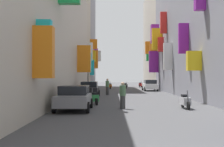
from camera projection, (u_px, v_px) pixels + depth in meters
ground_plane at (126, 94)px, 34.69m from camera, size 140.00×140.00×0.00m
building_left_near at (29, 24)px, 24.06m from camera, size 7.39×38.63×12.03m
building_left_mid_a at (69, 17)px, 46.61m from camera, size 7.12×6.38×21.84m
building_left_mid_b at (77, 28)px, 57.29m from camera, size 7.35×14.99×21.93m
building_right_mid_b at (187, 11)px, 39.46m from camera, size 7.32×5.77×20.57m
building_right_mid_c at (178, 24)px, 44.37m from camera, size 7.34×4.08×19.03m
building_right_far at (165, 39)px, 55.59m from camera, size 7.24×18.37×17.24m
parked_car_white at (150, 85)px, 42.21m from camera, size 1.86×4.47×1.50m
parked_car_grey at (74, 97)px, 17.76m from camera, size 1.95×3.99×1.42m
parked_car_black at (89, 89)px, 29.46m from camera, size 1.86×4.13×1.45m
scooter_black at (125, 86)px, 50.19m from camera, size 0.53×1.94×1.13m
scooter_red at (140, 85)px, 55.84m from camera, size 0.78×1.90×1.13m
scooter_silver at (185, 101)px, 18.74m from camera, size 0.45×1.92×1.13m
scooter_orange at (110, 86)px, 48.53m from camera, size 0.51×1.88×1.13m
scooter_green at (94, 98)px, 21.55m from camera, size 0.75×1.83×1.13m
pedestrian_crossing at (122, 95)px, 18.65m from camera, size 0.43×0.43×1.62m
pedestrian_near_left at (107, 87)px, 32.90m from camera, size 0.53×0.53×1.71m
traffic_light_near_corner at (88, 68)px, 39.49m from camera, size 0.26×0.34×4.56m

